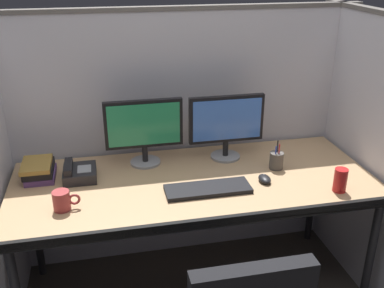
{
  "coord_description": "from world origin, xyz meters",
  "views": [
    {
      "loc": [
        -0.45,
        -1.73,
        1.84
      ],
      "look_at": [
        0.0,
        0.35,
        0.92
      ],
      "focal_mm": 41.54,
      "sensor_mm": 36.0,
      "label": 1
    }
  ],
  "objects_px": {
    "monitor_left": "(144,128)",
    "monitor_right": "(226,123)",
    "desk_phone": "(79,173)",
    "pen_cup": "(276,160)",
    "book_stack": "(39,170)",
    "coffee_mug": "(62,201)",
    "soda_can": "(340,180)",
    "desk": "(194,188)",
    "keyboard_main": "(208,189)",
    "computer_mouse": "(265,179)"
  },
  "relations": [
    {
      "from": "desk",
      "to": "coffee_mug",
      "type": "distance_m",
      "value": 0.69
    },
    {
      "from": "pen_cup",
      "to": "book_stack",
      "type": "height_order",
      "value": "pen_cup"
    },
    {
      "from": "monitor_left",
      "to": "monitor_right",
      "type": "relative_size",
      "value": 1.0
    },
    {
      "from": "monitor_left",
      "to": "monitor_right",
      "type": "bearing_deg",
      "value": -2.45
    },
    {
      "from": "pen_cup",
      "to": "monitor_right",
      "type": "bearing_deg",
      "value": 140.07
    },
    {
      "from": "desk",
      "to": "book_stack",
      "type": "distance_m",
      "value": 0.83
    },
    {
      "from": "desk",
      "to": "monitor_right",
      "type": "relative_size",
      "value": 4.42
    },
    {
      "from": "soda_can",
      "to": "desk_phone",
      "type": "xyz_separation_m",
      "value": [
        -1.28,
        0.41,
        -0.03
      ]
    },
    {
      "from": "monitor_left",
      "to": "pen_cup",
      "type": "xyz_separation_m",
      "value": [
        0.7,
        -0.22,
        -0.17
      ]
    },
    {
      "from": "monitor_left",
      "to": "desk_phone",
      "type": "xyz_separation_m",
      "value": [
        -0.36,
        -0.11,
        -0.18
      ]
    },
    {
      "from": "book_stack",
      "to": "keyboard_main",
      "type": "bearing_deg",
      "value": -21.25
    },
    {
      "from": "desk",
      "to": "soda_can",
      "type": "height_order",
      "value": "soda_can"
    },
    {
      "from": "monitor_right",
      "to": "coffee_mug",
      "type": "distance_m",
      "value": 0.99
    },
    {
      "from": "monitor_right",
      "to": "pen_cup",
      "type": "bearing_deg",
      "value": -39.93
    },
    {
      "from": "monitor_right",
      "to": "desk_phone",
      "type": "relative_size",
      "value": 2.26
    },
    {
      "from": "soda_can",
      "to": "book_stack",
      "type": "height_order",
      "value": "soda_can"
    },
    {
      "from": "keyboard_main",
      "to": "book_stack",
      "type": "relative_size",
      "value": 1.95
    },
    {
      "from": "computer_mouse",
      "to": "coffee_mug",
      "type": "relative_size",
      "value": 0.76
    },
    {
      "from": "coffee_mug",
      "to": "pen_cup",
      "type": "relative_size",
      "value": 0.77
    },
    {
      "from": "desk_phone",
      "to": "book_stack",
      "type": "relative_size",
      "value": 0.86
    },
    {
      "from": "monitor_left",
      "to": "coffee_mug",
      "type": "height_order",
      "value": "monitor_left"
    },
    {
      "from": "monitor_right",
      "to": "monitor_left",
      "type": "bearing_deg",
      "value": 177.55
    },
    {
      "from": "desk",
      "to": "computer_mouse",
      "type": "relative_size",
      "value": 19.79
    },
    {
      "from": "desk_phone",
      "to": "desk",
      "type": "bearing_deg",
      "value": -13.8
    },
    {
      "from": "soda_can",
      "to": "monitor_left",
      "type": "bearing_deg",
      "value": 150.26
    },
    {
      "from": "pen_cup",
      "to": "book_stack",
      "type": "bearing_deg",
      "value": 172.86
    },
    {
      "from": "monitor_left",
      "to": "soda_can",
      "type": "bearing_deg",
      "value": -29.74
    },
    {
      "from": "coffee_mug",
      "to": "pen_cup",
      "type": "bearing_deg",
      "value": 9.85
    },
    {
      "from": "computer_mouse",
      "to": "pen_cup",
      "type": "distance_m",
      "value": 0.18
    },
    {
      "from": "desk",
      "to": "pen_cup",
      "type": "bearing_deg",
      "value": 4.81
    },
    {
      "from": "monitor_right",
      "to": "soda_can",
      "type": "xyz_separation_m",
      "value": [
        0.45,
        -0.5,
        -0.15
      ]
    },
    {
      "from": "pen_cup",
      "to": "book_stack",
      "type": "distance_m",
      "value": 1.28
    },
    {
      "from": "keyboard_main",
      "to": "computer_mouse",
      "type": "height_order",
      "value": "computer_mouse"
    },
    {
      "from": "monitor_right",
      "to": "pen_cup",
      "type": "distance_m",
      "value": 0.35
    },
    {
      "from": "monitor_left",
      "to": "soda_can",
      "type": "height_order",
      "value": "monitor_left"
    },
    {
      "from": "book_stack",
      "to": "monitor_right",
      "type": "bearing_deg",
      "value": 2.06
    },
    {
      "from": "monitor_right",
      "to": "soda_can",
      "type": "height_order",
      "value": "monitor_right"
    },
    {
      "from": "monitor_right",
      "to": "pen_cup",
      "type": "xyz_separation_m",
      "value": [
        0.23,
        -0.2,
        -0.17
      ]
    },
    {
      "from": "coffee_mug",
      "to": "pen_cup",
      "type": "distance_m",
      "value": 1.15
    },
    {
      "from": "desk_phone",
      "to": "pen_cup",
      "type": "bearing_deg",
      "value": -5.7
    },
    {
      "from": "desk",
      "to": "soda_can",
      "type": "relative_size",
      "value": 15.57
    },
    {
      "from": "keyboard_main",
      "to": "coffee_mug",
      "type": "bearing_deg",
      "value": -177.62
    },
    {
      "from": "keyboard_main",
      "to": "soda_can",
      "type": "height_order",
      "value": "soda_can"
    },
    {
      "from": "soda_can",
      "to": "desk_phone",
      "type": "relative_size",
      "value": 0.64
    },
    {
      "from": "monitor_left",
      "to": "book_stack",
      "type": "xyz_separation_m",
      "value": [
        -0.57,
        -0.06,
        -0.17
      ]
    },
    {
      "from": "computer_mouse",
      "to": "coffee_mug",
      "type": "height_order",
      "value": "coffee_mug"
    },
    {
      "from": "monitor_left",
      "to": "coffee_mug",
      "type": "bearing_deg",
      "value": -136.27
    },
    {
      "from": "book_stack",
      "to": "pen_cup",
      "type": "bearing_deg",
      "value": -7.14
    },
    {
      "from": "soda_can",
      "to": "pen_cup",
      "type": "height_order",
      "value": "pen_cup"
    },
    {
      "from": "monitor_left",
      "to": "desk_phone",
      "type": "bearing_deg",
      "value": -163.22
    }
  ]
}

